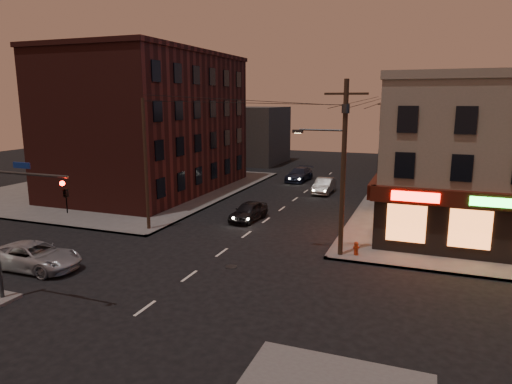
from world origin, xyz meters
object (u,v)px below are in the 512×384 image
at_px(fire_hydrant, 356,248).
at_px(sedan_mid, 324,186).
at_px(suv_cross, 35,256).
at_px(sedan_near, 249,211).
at_px(sedan_far, 299,174).

bearing_deg(fire_hydrant, sedan_mid, 108.12).
height_order(suv_cross, fire_hydrant, suv_cross).
relative_size(suv_cross, fire_hydrant, 6.44).
distance_m(sedan_near, sedan_far, 18.00).
relative_size(sedan_near, sedan_far, 0.82).
xyz_separation_m(sedan_near, sedan_mid, (3.12, 12.22, 0.02)).
relative_size(suv_cross, sedan_mid, 1.16).
bearing_deg(sedan_mid, sedan_far, 125.99).
height_order(sedan_mid, sedan_far, sedan_far).
relative_size(sedan_near, fire_hydrant, 5.18).
height_order(sedan_mid, fire_hydrant, sedan_mid).
relative_size(suv_cross, sedan_far, 1.02).
height_order(suv_cross, sedan_far, sedan_far).
relative_size(sedan_near, sedan_mid, 0.94).
xyz_separation_m(sedan_mid, sedan_far, (-4.11, 5.75, 0.00)).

